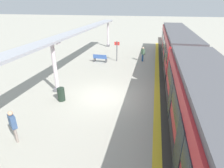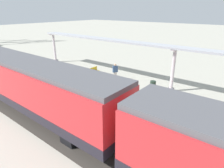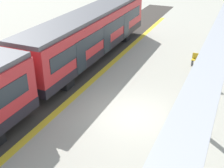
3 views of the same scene
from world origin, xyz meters
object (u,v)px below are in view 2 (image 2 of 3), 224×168
Objects in this scene: bench_mid_platform at (93,72)px; passenger_by_the_benches at (115,70)px; trash_bin at (153,86)px; canopy_pillar_second at (173,70)px; train_far_carriage at (30,85)px; canopy_pillar_third at (55,48)px.

bench_mid_platform is 0.91× the size of passenger_by_the_benches.
bench_mid_platform is 6.72m from trash_bin.
canopy_pillar_second is 5.46m from passenger_by_the_benches.
passenger_by_the_benches reaches higher than trash_bin.
canopy_pillar_third is at bearing 46.96° from train_far_carriage.
bench_mid_platform is (-1.14, 7.93, -1.39)m from canopy_pillar_second.
passenger_by_the_benches is at bearing -5.63° from train_far_carriage.
canopy_pillar_third is at bearing 86.37° from trash_bin.
canopy_pillar_second is at bearing -34.63° from train_far_carriage.
trash_bin is at bearing -31.71° from train_far_carriage.
train_far_carriage is 8.29m from passenger_by_the_benches.
canopy_pillar_third is (0.00, 15.72, 0.00)m from canopy_pillar_second.
train_far_carriage is 9.09× the size of passenger_by_the_benches.
canopy_pillar_second is 2.19× the size of passenger_by_the_benches.
canopy_pillar_second is at bearing -82.41° from passenger_by_the_benches.
canopy_pillar_second is (8.92, -6.16, -0.00)m from train_far_carriage.
canopy_pillar_second is 2.40× the size of bench_mid_platform.
trash_bin is 4.18m from passenger_by_the_benches.
train_far_carriage is 16.78× the size of trash_bin.
canopy_pillar_third reaches higher than passenger_by_the_benches.
trash_bin is (8.00, -4.95, -1.39)m from train_far_carriage.
canopy_pillar_second reaches higher than passenger_by_the_benches.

